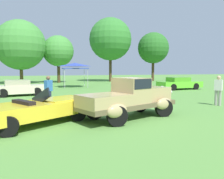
{
  "coord_description": "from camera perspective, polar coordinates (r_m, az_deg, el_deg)",
  "views": [
    {
      "loc": [
        -3.05,
        -9.42,
        2.09
      ],
      "look_at": [
        -0.16,
        0.95,
        1.09
      ],
      "focal_mm": 36.37,
      "sensor_mm": 36.0,
      "label": 1
    }
  ],
  "objects": [
    {
      "name": "spectator_near_truck",
      "position": [
        12.74,
        -15.68,
        -0.18
      ],
      "size": [
        0.45,
        0.45,
        1.69
      ],
      "color": "#283351",
      "rests_on": "ground_plane"
    },
    {
      "name": "show_car_cream",
      "position": [
        18.82,
        -22.33,
        0.37
      ],
      "size": [
        4.21,
        2.51,
        1.22
      ],
      "color": "beige",
      "rests_on": "ground_plane"
    },
    {
      "name": "treeline_far_right",
      "position": [
        39.11,
        10.33,
        10.21
      ],
      "size": [
        5.16,
        5.16,
        8.08
      ],
      "color": "#47331E",
      "rests_on": "ground_plane"
    },
    {
      "name": "feature_pickup_truck",
      "position": [
        9.54,
        4.45,
        -2.06
      ],
      "size": [
        4.67,
        3.13,
        1.7
      ],
      "color": "brown",
      "rests_on": "ground_plane"
    },
    {
      "name": "show_car_lime",
      "position": [
        23.61,
        16.61,
        1.48
      ],
      "size": [
        4.62,
        2.14,
        1.22
      ],
      "color": "#60C62D",
      "rests_on": "ground_plane"
    },
    {
      "name": "treeline_mid_right",
      "position": [
        36.7,
        -0.41,
        12.51
      ],
      "size": [
        6.68,
        6.68,
        10.04
      ],
      "color": "#47331E",
      "rests_on": "ground_plane"
    },
    {
      "name": "neighbor_convertible",
      "position": [
        9.01,
        -18.1,
        -4.6
      ],
      "size": [
        4.77,
        3.98,
        1.4
      ],
      "color": "yellow",
      "rests_on": "ground_plane"
    },
    {
      "name": "canopy_tent_left_field",
      "position": [
        25.55,
        -9.31,
        5.99
      ],
      "size": [
        2.71,
        2.71,
        2.71
      ],
      "color": "#B7B7BC",
      "rests_on": "ground_plane"
    },
    {
      "name": "ground_plane",
      "position": [
        10.12,
        2.34,
        -6.6
      ],
      "size": [
        120.0,
        120.0,
        0.0
      ],
      "primitive_type": "plane",
      "color": "#568C3D"
    },
    {
      "name": "treeline_center",
      "position": [
        34.39,
        -13.36,
        9.38
      ],
      "size": [
        4.48,
        4.48,
        6.88
      ],
      "color": "#47331E",
      "rests_on": "ground_plane"
    },
    {
      "name": "treeline_mid_left",
      "position": [
        33.57,
        -22.04,
        10.31
      ],
      "size": [
        6.73,
        6.73,
        8.61
      ],
      "color": "brown",
      "rests_on": "ground_plane"
    },
    {
      "name": "spectator_between_cars",
      "position": [
        14.05,
        25.16,
        0.01
      ],
      "size": [
        0.43,
        0.46,
        1.69
      ],
      "color": "#9E998E",
      "rests_on": "ground_plane"
    }
  ]
}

